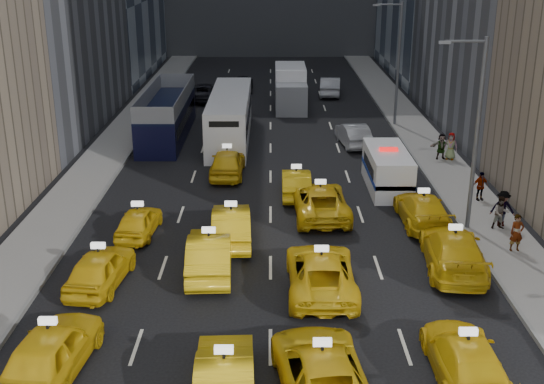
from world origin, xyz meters
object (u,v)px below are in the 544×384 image
(pedestrian_0, at_px, (517,233))
(double_decker, at_px, (167,113))
(city_bus, at_px, (230,117))
(box_truck, at_px, (291,88))
(nypd_van, at_px, (387,170))

(pedestrian_0, bearing_deg, double_decker, 126.74)
(double_decker, xyz_separation_m, pedestrian_0, (17.87, -19.49, -0.70))
(double_decker, relative_size, city_bus, 0.94)
(box_truck, xyz_separation_m, pedestrian_0, (8.99, -28.90, -0.65))
(box_truck, bearing_deg, pedestrian_0, -78.06)
(nypd_van, xyz_separation_m, double_decker, (-13.65, 10.95, 0.63))
(nypd_van, distance_m, box_truck, 20.91)
(city_bus, height_order, pedestrian_0, city_bus)
(nypd_van, distance_m, pedestrian_0, 9.54)
(nypd_van, height_order, double_decker, double_decker)
(double_decker, height_order, pedestrian_0, double_decker)
(nypd_van, height_order, city_bus, city_bus)
(box_truck, bearing_deg, city_bus, -119.20)
(double_decker, height_order, city_bus, double_decker)
(double_decker, distance_m, city_bus, 4.48)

